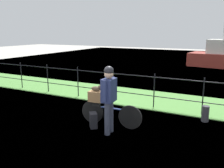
{
  "coord_description": "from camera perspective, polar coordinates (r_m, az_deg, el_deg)",
  "views": [
    {
      "loc": [
        3.68,
        -4.93,
        2.48
      ],
      "look_at": [
        0.47,
        1.34,
        0.9
      ],
      "focal_mm": 38.01,
      "sensor_mm": 36.0,
      "label": 1
    }
  ],
  "objects": [
    {
      "name": "harbor_water",
      "position": [
        17.99,
        15.11,
        4.27
      ],
      "size": [
        30.0,
        30.0,
        0.0
      ],
      "primitive_type": "plane",
      "color": "#60849E",
      "rests_on": "ground"
    },
    {
      "name": "moored_boat_near",
      "position": [
        18.46,
        24.85,
        5.93
      ],
      "size": [
        4.51,
        2.78,
        3.5
      ],
      "color": "#9E3328",
      "rests_on": "ground"
    },
    {
      "name": "iron_fence",
      "position": [
        8.34,
        0.23,
        0.02
      ],
      "size": [
        18.04,
        0.04,
        1.15
      ],
      "color": "black",
      "rests_on": "ground"
    },
    {
      "name": "backpack_on_paving",
      "position": [
        6.29,
        -4.51,
        -8.65
      ],
      "size": [
        0.32,
        0.33,
        0.4
      ],
      "primitive_type": "cube",
      "rotation": [
        0.0,
        0.0,
        5.4
      ],
      "color": "black",
      "rests_on": "ground"
    },
    {
      "name": "terrier_dog",
      "position": [
        6.31,
        -3.65,
        -1.05
      ],
      "size": [
        0.32,
        0.16,
        0.18
      ],
      "color": "#4C3D2D",
      "rests_on": "wooden_crate"
    },
    {
      "name": "mooring_bollard",
      "position": [
        7.15,
        21.52,
        -6.68
      ],
      "size": [
        0.2,
        0.2,
        0.45
      ],
      "primitive_type": "cylinder",
      "color": "#38383D",
      "rests_on": "ground"
    },
    {
      "name": "bicycle_main",
      "position": [
        6.34,
        -0.49,
        -7.14
      ],
      "size": [
        1.72,
        0.2,
        0.63
      ],
      "color": "black",
      "rests_on": "ground"
    },
    {
      "name": "ground_plane",
      "position": [
        6.64,
        -9.04,
        -9.47
      ],
      "size": [
        60.0,
        60.0,
        0.0
      ],
      "primitive_type": "plane",
      "color": "#B2ADA3"
    },
    {
      "name": "grass_strip",
      "position": [
        9.29,
        2.76,
        -2.77
      ],
      "size": [
        27.0,
        2.4,
        0.03
      ],
      "primitive_type": "cube",
      "color": "#569342",
      "rests_on": "ground"
    },
    {
      "name": "wooden_crate",
      "position": [
        6.38,
        -3.82,
        -2.94
      ],
      "size": [
        0.39,
        0.3,
        0.28
      ],
      "primitive_type": "cube",
      "rotation": [
        0.0,
        0.0,
        0.07
      ],
      "color": "olive",
      "rests_on": "bicycle_main"
    },
    {
      "name": "cyclist_person",
      "position": [
        5.68,
        -0.75,
        -2.43
      ],
      "size": [
        0.29,
        0.54,
        1.68
      ],
      "color": "#383D51",
      "rests_on": "ground"
    }
  ]
}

